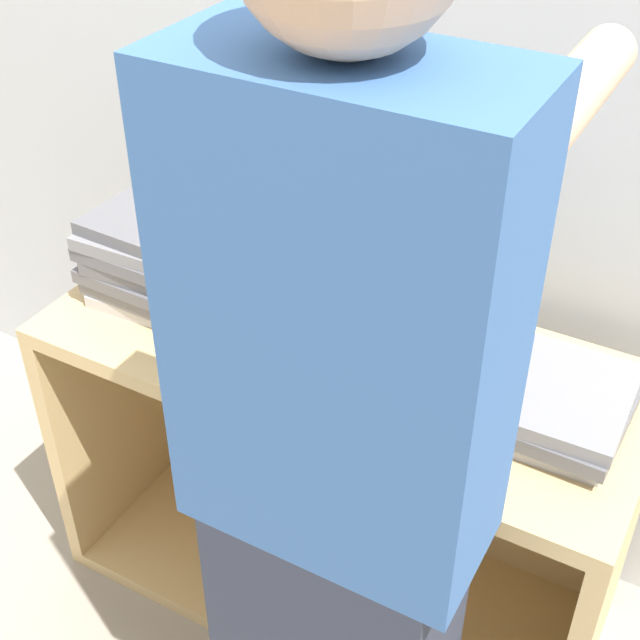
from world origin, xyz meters
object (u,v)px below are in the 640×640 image
(laptop_stack_right, at_px, (526,395))
(laptop_open, at_px, (354,312))
(person, at_px, (341,497))
(laptop_stack_left, at_px, (180,259))

(laptop_stack_right, bearing_deg, laptop_open, 171.24)
(laptop_open, height_order, person, person)
(laptop_open, relative_size, laptop_stack_right, 0.96)
(laptop_open, distance_m, laptop_stack_right, 0.37)
(laptop_stack_left, bearing_deg, laptop_open, 9.12)
(person, bearing_deg, laptop_open, 115.39)
(laptop_stack_right, height_order, person, person)
(person, bearing_deg, laptop_stack_right, 74.42)
(laptop_open, height_order, laptop_stack_right, laptop_open)
(laptop_open, distance_m, laptop_stack_left, 0.37)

